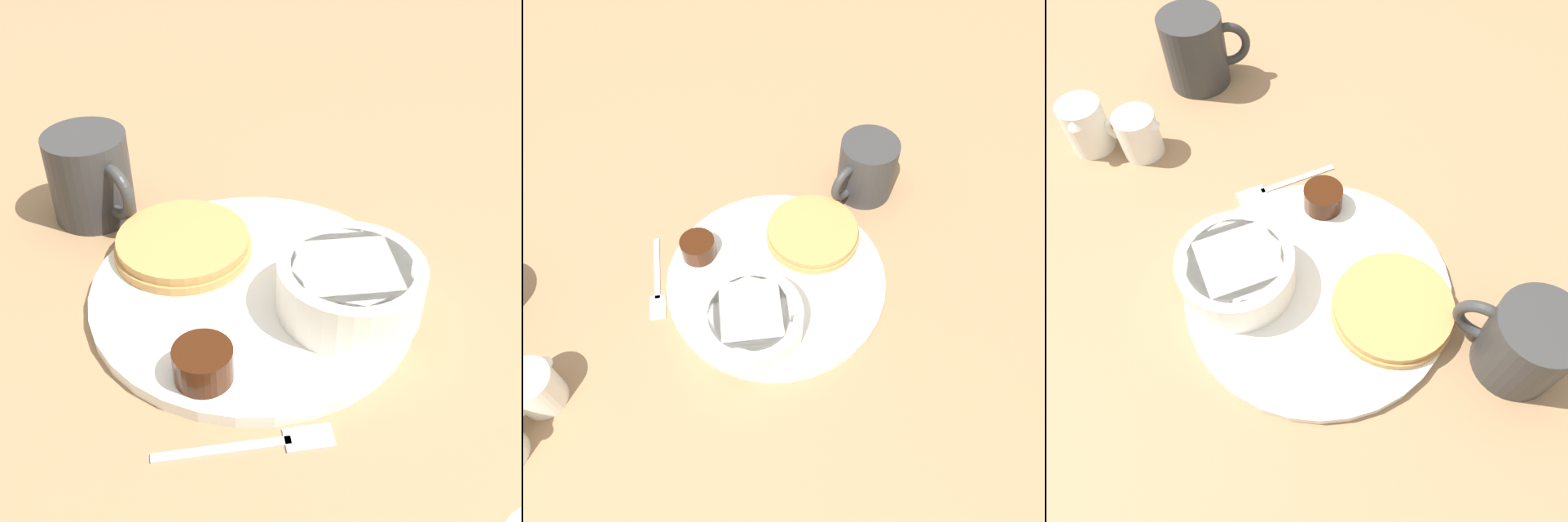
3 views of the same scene
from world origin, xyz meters
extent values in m
plane|color=#93704C|center=(0.00, 0.00, 0.00)|extent=(4.00, 4.00, 0.00)
cylinder|color=white|center=(0.00, 0.00, 0.01)|extent=(0.29, 0.29, 0.01)
cylinder|color=#B78447|center=(-0.08, 0.03, 0.02)|extent=(0.13, 0.13, 0.01)
cylinder|color=#B78447|center=(-0.08, 0.03, 0.03)|extent=(0.12, 0.12, 0.01)
cylinder|color=white|center=(0.09, -0.01, 0.04)|extent=(0.12, 0.12, 0.05)
cylinder|color=white|center=(0.09, -0.01, 0.06)|extent=(0.10, 0.10, 0.01)
cylinder|color=#38190A|center=(-0.01, -0.11, 0.03)|extent=(0.05, 0.05, 0.03)
cylinder|color=white|center=(0.11, -0.02, 0.03)|extent=(0.05, 0.05, 0.03)
sphere|color=white|center=(0.11, -0.02, 0.05)|extent=(0.03, 0.03, 0.03)
cylinder|color=#333333|center=(-0.20, 0.08, 0.05)|extent=(0.08, 0.08, 0.09)
torus|color=#333333|center=(-0.16, 0.06, 0.05)|extent=(0.06, 0.04, 0.06)
cylinder|color=white|center=(0.23, -0.21, 0.03)|extent=(0.05, 0.05, 0.06)
torus|color=white|center=(0.26, -0.22, 0.03)|extent=(0.03, 0.01, 0.03)
cone|color=white|center=(0.20, -0.21, 0.05)|extent=(0.02, 0.02, 0.01)
cylinder|color=white|center=(0.30, -0.22, 0.03)|extent=(0.05, 0.05, 0.07)
torus|color=white|center=(0.30, -0.25, 0.04)|extent=(0.01, 0.04, 0.04)
cone|color=white|center=(0.30, -0.20, 0.06)|extent=(0.02, 0.02, 0.01)
cube|color=silver|center=(0.02, -0.16, 0.00)|extent=(0.09, 0.05, 0.00)
cube|color=silver|center=(0.08, -0.14, 0.00)|extent=(0.04, 0.03, 0.00)
cylinder|color=#333333|center=(0.17, -0.36, 0.05)|extent=(0.09, 0.09, 0.10)
torus|color=#333333|center=(0.12, -0.37, 0.05)|extent=(0.07, 0.03, 0.06)
camera|label=1|loc=(0.13, -0.42, 0.39)|focal=45.00mm
camera|label=2|loc=(0.35, 0.11, 0.57)|focal=35.00mm
camera|label=3|loc=(0.01, 0.27, 0.49)|focal=35.00mm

